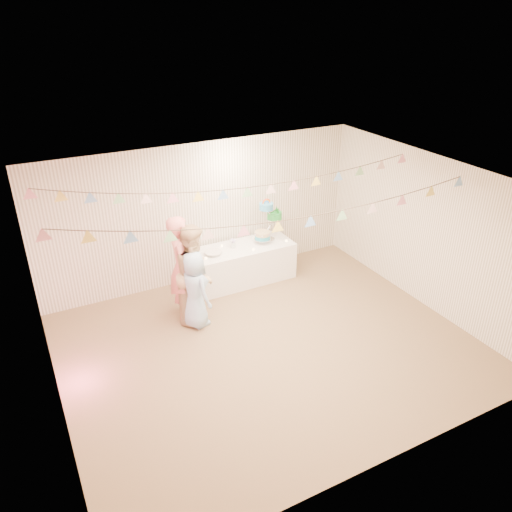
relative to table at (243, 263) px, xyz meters
name	(u,v)px	position (x,y,z in m)	size (l,w,h in m)	color
floor	(268,346)	(-0.58, -2.03, -0.35)	(6.00, 6.00, 0.00)	brown
ceiling	(271,184)	(-0.58, -2.03, 2.25)	(6.00, 6.00, 0.00)	white
back_wall	(203,213)	(-0.58, 0.47, 0.95)	(6.00, 6.00, 0.00)	white
front_wall	(388,377)	(-0.58, -4.53, 0.95)	(6.00, 6.00, 0.00)	white
left_wall	(45,329)	(-3.58, -2.03, 0.95)	(5.00, 5.00, 0.00)	white
right_wall	(427,232)	(2.42, -2.03, 0.95)	(5.00, 5.00, 0.00)	white
table	(243,263)	(0.00, 0.00, 0.00)	(1.88, 0.75, 0.70)	white
cake_stand	(268,218)	(0.55, 0.05, 0.79)	(0.70, 0.41, 0.78)	silver
cake_bottom	(263,236)	(0.40, -0.01, 0.48)	(0.31, 0.31, 0.15)	#29A6C0
cake_middle	(274,217)	(0.73, 0.14, 0.75)	(0.27, 0.27, 0.22)	green
cake_top_tier	(266,207)	(0.49, 0.02, 1.02)	(0.25, 0.25, 0.19)	#3C92BF
platter	(213,252)	(-0.62, -0.05, 0.41)	(0.31, 0.31, 0.02)	white
posy	(233,241)	(-0.18, 0.05, 0.48)	(0.15, 0.15, 0.17)	white
person_adult_a	(182,267)	(-1.38, -0.58, 0.54)	(0.65, 0.43, 1.78)	#E77C79
person_adult_b	(195,273)	(-1.24, -0.75, 0.48)	(0.81, 0.63, 1.67)	#D9B585
person_child	(195,290)	(-1.32, -0.96, 0.30)	(0.63, 0.41, 1.30)	#A3C5E7
bunting_back	(235,179)	(-0.58, -0.93, 2.00)	(5.60, 1.10, 0.40)	pink
bunting_front	(278,210)	(-0.58, -2.23, 1.97)	(5.60, 0.90, 0.36)	#72A5E5
tealight_0	(206,258)	(-0.80, -0.15, 0.37)	(0.04, 0.04, 0.03)	#FFD88C
tealight_1	(222,246)	(-0.35, 0.18, 0.37)	(0.04, 0.04, 0.03)	#FFD88C
tealight_2	(253,249)	(0.10, -0.22, 0.37)	(0.04, 0.04, 0.03)	#FFD88C
tealight_3	(255,238)	(0.35, 0.22, 0.37)	(0.04, 0.04, 0.03)	#FFD88C
tealight_4	(286,241)	(0.82, -0.18, 0.37)	(0.04, 0.04, 0.03)	#FFD88C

